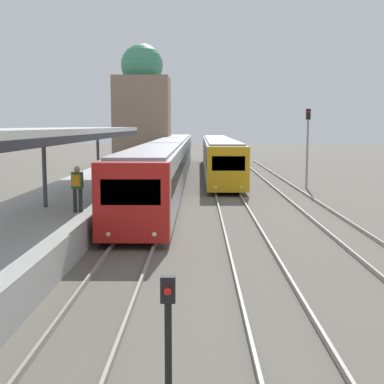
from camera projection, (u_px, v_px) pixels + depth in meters
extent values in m
cube|color=beige|center=(43.00, 131.00, 20.20)|extent=(4.00, 27.21, 0.20)
cube|color=black|center=(95.00, 137.00, 20.20)|extent=(0.08, 27.21, 0.24)
cylinder|color=#47474C|center=(44.00, 171.00, 20.38)|extent=(0.16, 0.16, 2.81)
cylinder|color=#47474C|center=(98.00, 155.00, 31.18)|extent=(0.16, 0.16, 2.81)
cylinder|color=#2D2D33|center=(75.00, 200.00, 19.34)|extent=(0.14, 0.14, 0.85)
cylinder|color=#2D2D33|center=(81.00, 200.00, 19.34)|extent=(0.14, 0.14, 0.85)
cube|color=#2D6638|center=(77.00, 180.00, 19.25)|extent=(0.40, 0.22, 0.60)
sphere|color=tan|center=(77.00, 169.00, 19.20)|extent=(0.22, 0.22, 0.22)
cube|color=orange|center=(76.00, 180.00, 19.05)|extent=(0.30, 0.18, 0.40)
cube|color=red|center=(132.00, 202.00, 17.84)|extent=(2.54, 0.70, 2.66)
cube|color=black|center=(131.00, 192.00, 17.46)|extent=(1.98, 0.04, 0.85)
sphere|color=#EFEACC|center=(108.00, 234.00, 17.64)|extent=(0.16, 0.16, 0.16)
sphere|color=#EFEACC|center=(154.00, 234.00, 17.62)|extent=(0.16, 0.16, 0.16)
cube|color=silver|center=(153.00, 178.00, 26.16)|extent=(2.54, 16.08, 2.66)
cube|color=gray|center=(153.00, 149.00, 25.99)|extent=(2.23, 15.75, 0.12)
cube|color=black|center=(153.00, 172.00, 26.13)|extent=(2.56, 14.79, 0.69)
cylinder|color=black|center=(115.00, 222.00, 21.15)|extent=(0.12, 0.70, 0.70)
cylinder|color=black|center=(170.00, 222.00, 21.12)|extent=(0.12, 0.70, 0.70)
cylinder|color=black|center=(143.00, 190.00, 31.51)|extent=(0.12, 0.70, 0.70)
cylinder|color=black|center=(179.00, 190.00, 31.49)|extent=(0.12, 0.70, 0.70)
cube|color=silver|center=(171.00, 158.00, 42.46)|extent=(2.54, 16.08, 2.66)
cube|color=gray|center=(171.00, 140.00, 42.29)|extent=(2.23, 15.75, 0.12)
cube|color=black|center=(171.00, 154.00, 42.42)|extent=(2.56, 14.79, 0.69)
cylinder|color=black|center=(152.00, 180.00, 37.44)|extent=(0.12, 0.70, 0.70)
cylinder|color=black|center=(182.00, 180.00, 37.42)|extent=(0.12, 0.70, 0.70)
cylinder|color=black|center=(162.00, 168.00, 47.81)|extent=(0.12, 0.70, 0.70)
cylinder|color=black|center=(186.00, 168.00, 47.79)|extent=(0.12, 0.70, 0.70)
cube|color=silver|center=(179.00, 149.00, 58.76)|extent=(2.54, 16.08, 2.66)
cube|color=gray|center=(179.00, 136.00, 58.59)|extent=(2.23, 15.75, 0.12)
cube|color=black|center=(179.00, 146.00, 58.72)|extent=(2.56, 14.79, 0.69)
cylinder|color=black|center=(166.00, 164.00, 53.74)|extent=(0.12, 0.70, 0.70)
cylinder|color=black|center=(187.00, 164.00, 53.72)|extent=(0.12, 0.70, 0.70)
cylinder|color=black|center=(171.00, 157.00, 64.11)|extent=(0.12, 0.70, 0.70)
cylinder|color=black|center=(189.00, 157.00, 64.08)|extent=(0.12, 0.70, 0.70)
cube|color=gold|center=(228.00, 169.00, 31.23)|extent=(2.47, 0.70, 2.65)
cube|color=black|center=(228.00, 163.00, 30.86)|extent=(1.93, 0.04, 0.85)
sphere|color=#EFEACC|center=(216.00, 187.00, 31.03)|extent=(0.16, 0.16, 0.16)
sphere|color=#EFEACC|center=(241.00, 187.00, 31.01)|extent=(0.16, 0.16, 0.16)
cube|color=#A8ADB7|center=(222.00, 161.00, 39.03)|extent=(2.47, 15.03, 2.65)
cube|color=gray|center=(222.00, 142.00, 38.86)|extent=(2.18, 14.73, 0.12)
cube|color=black|center=(222.00, 157.00, 39.00)|extent=(2.49, 13.83, 0.69)
cylinder|color=black|center=(209.00, 185.00, 34.35)|extent=(0.12, 0.70, 0.70)
cylinder|color=black|center=(242.00, 185.00, 34.33)|extent=(0.12, 0.70, 0.70)
cylinder|color=black|center=(207.00, 172.00, 44.05)|extent=(0.12, 0.70, 0.70)
cylinder|color=black|center=(232.00, 172.00, 44.02)|extent=(0.12, 0.70, 0.70)
cube|color=#A8ADB7|center=(216.00, 151.00, 54.30)|extent=(2.47, 15.03, 2.65)
cube|color=gray|center=(216.00, 137.00, 54.13)|extent=(2.18, 14.73, 0.12)
cube|color=black|center=(216.00, 148.00, 54.26)|extent=(2.49, 13.83, 0.69)
cylinder|color=black|center=(206.00, 167.00, 49.62)|extent=(0.12, 0.70, 0.70)
cylinder|color=black|center=(229.00, 167.00, 49.59)|extent=(0.12, 0.70, 0.70)
cylinder|color=black|center=(205.00, 160.00, 59.31)|extent=(0.12, 0.70, 0.70)
cylinder|color=black|center=(224.00, 160.00, 59.29)|extent=(0.12, 0.70, 0.70)
cylinder|color=black|center=(168.00, 366.00, 7.26)|extent=(0.10, 0.10, 1.79)
cube|color=black|center=(168.00, 289.00, 7.13)|extent=(0.20, 0.14, 0.36)
sphere|color=red|center=(168.00, 291.00, 7.04)|extent=(0.11, 0.11, 0.11)
cylinder|color=gray|center=(307.00, 149.00, 35.24)|extent=(0.14, 0.14, 5.23)
cube|color=black|center=(308.00, 114.00, 34.96)|extent=(0.28, 0.20, 0.70)
sphere|color=red|center=(309.00, 112.00, 34.82)|extent=(0.14, 0.14, 0.14)
cube|color=#89705B|center=(143.00, 122.00, 54.44)|extent=(5.51, 5.51, 9.01)
sphere|color=#3D8966|center=(142.00, 65.00, 53.74)|extent=(4.24, 4.24, 4.24)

